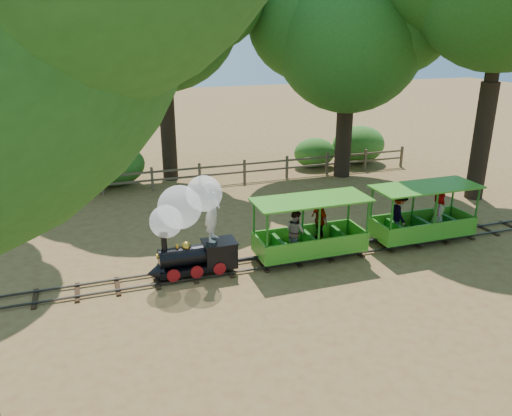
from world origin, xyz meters
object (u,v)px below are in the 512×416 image
object	(u,v)px
carriage_front	(309,233)
locomotive	(189,220)
fence	(222,171)
carriage_rear	(418,218)

from	to	relation	value
carriage_front	locomotive	bearing A→B (deg)	179.19
locomotive	fence	xyz separation A→B (m)	(3.02, 7.92, -1.02)
locomotive	carriage_rear	size ratio (longest dim) A/B	0.84
locomotive	carriage_rear	bearing A→B (deg)	-0.58
carriage_front	fence	distance (m)	7.98
locomotive	carriage_rear	distance (m)	7.22
carriage_front	carriage_rear	xyz separation A→B (m)	(3.71, -0.02, 0.02)
locomotive	carriage_front	world-z (taller)	locomotive
carriage_front	fence	world-z (taller)	carriage_front
carriage_rear	carriage_front	bearing A→B (deg)	179.63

